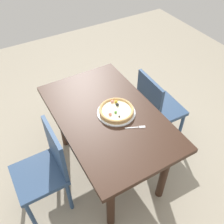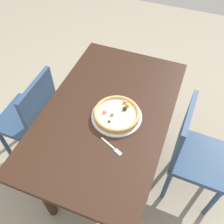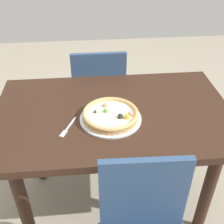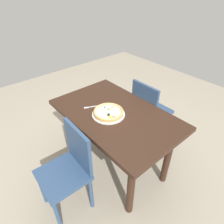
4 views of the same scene
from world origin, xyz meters
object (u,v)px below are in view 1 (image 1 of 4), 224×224
Objects in this scene: chair_far at (157,108)px; plate at (116,113)px; dining_table at (108,124)px; chair_near at (45,169)px; fork at (137,127)px; pizza at (116,110)px.

chair_far is 0.62m from plate.
plate reaches higher than dining_table.
chair_near is 1.00× the size of chair_far.
dining_table is 8.30× the size of fork.
plate reaches higher than fork.
chair_far reaches higher than pizza.
chair_near reaches higher than dining_table.
chair_near reaches higher than pizza.
pizza is 0.23m from fork.
chair_near is at bearing -87.40° from pizza.
dining_table is 0.30m from fork.
dining_table is 0.64m from chair_far.
chair_near and chair_far have the same top height.
chair_near is 2.76× the size of plate.
plate is (0.02, 0.07, 0.12)m from dining_table.
pizza is at bearing 74.22° from dining_table.
fork is (0.22, 0.06, -0.00)m from plate.
chair_near is 3.03× the size of pizza.
dining_table is at bearing -106.53° from plate.
plate is 2.07× the size of fork.
fork is at bearing -54.51° from chair_far.
dining_table is at bearing -80.96° from chair_far.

